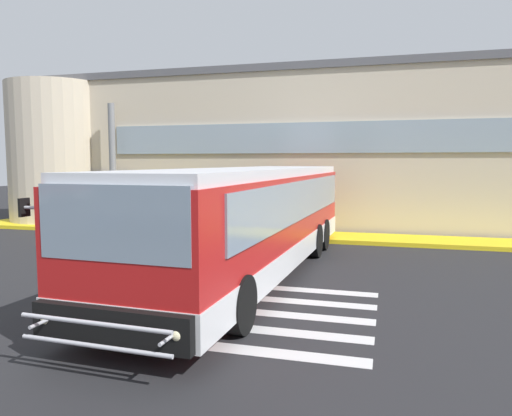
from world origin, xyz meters
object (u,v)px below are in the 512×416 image
(bus_main_foreground, at_px, (250,222))
(passenger_near_column, at_px, (124,204))
(passenger_by_doorway, at_px, (139,206))
(entry_support_column, at_px, (113,165))

(bus_main_foreground, xyz_separation_m, passenger_near_column, (-7.32, 6.23, -0.26))
(passenger_near_column, relative_size, passenger_by_doorway, 1.00)
(passenger_near_column, bearing_deg, entry_support_column, 150.17)
(bus_main_foreground, relative_size, passenger_near_column, 7.34)
(bus_main_foreground, bearing_deg, entry_support_column, 140.52)
(bus_main_foreground, relative_size, passenger_by_doorway, 7.34)
(bus_main_foreground, height_order, passenger_near_column, bus_main_foreground)
(entry_support_column, distance_m, passenger_near_column, 1.90)
(entry_support_column, xyz_separation_m, passenger_near_column, (0.80, -0.46, -1.67))
(passenger_by_doorway, bearing_deg, bus_main_foreground, -42.17)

